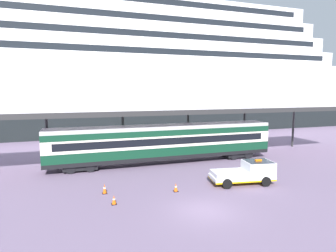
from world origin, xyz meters
TOP-DOWN VIEW (x-y plane):
  - ground_plane at (0.00, 0.00)m, footprint 400.00×400.00m
  - cruise_ship at (-16.02, 42.64)m, footprint 134.55×22.11m
  - platform_canopy at (1.25, 12.89)m, footprint 47.49×6.06m
  - train_carriage at (1.25, 12.47)m, footprint 24.26×2.81m
  - service_truck at (5.79, 3.81)m, footprint 5.44×2.84m
  - traffic_cone_near at (-5.88, 5.13)m, footprint 0.36×0.36m
  - traffic_cone_mid at (-5.48, 2.83)m, footprint 0.36×0.36m
  - traffic_cone_far at (-0.60, 3.86)m, footprint 0.36×0.36m

SIDE VIEW (x-z plane):
  - ground_plane at x=0.00m, z-range 0.00..0.00m
  - traffic_cone_mid at x=-5.48m, z-range -0.01..0.64m
  - traffic_cone_far at x=-0.60m, z-range -0.01..0.65m
  - traffic_cone_near at x=-5.88m, z-range -0.01..0.75m
  - service_truck at x=5.79m, z-range -0.02..2.00m
  - train_carriage at x=1.25m, z-range 0.26..4.37m
  - platform_canopy at x=1.25m, z-range 2.80..8.92m
  - cruise_ship at x=-16.02m, z-range -5.39..28.69m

